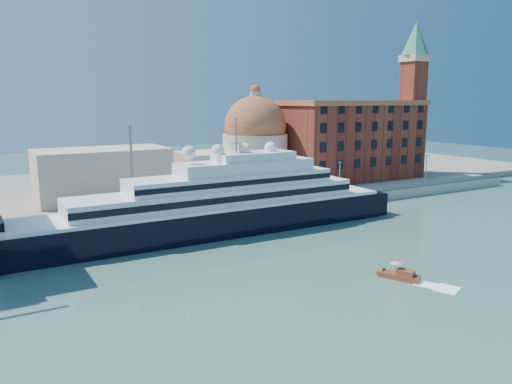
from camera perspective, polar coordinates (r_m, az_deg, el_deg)
ground at (r=81.85m, az=6.91°, el=-7.65°), size 400.00×400.00×0.00m
quay at (r=109.56m, az=-3.80°, el=-2.25°), size 180.00×10.00×2.50m
land at (r=146.84m, az=-10.91°, el=0.76°), size 260.00×72.00×2.00m
quay_fence at (r=105.24m, az=-2.73°, el=-1.73°), size 180.00×0.10×1.20m
superyacht at (r=94.78m, az=-6.63°, el=-2.34°), size 86.08×11.93×25.73m
water_taxi at (r=75.43m, az=16.14°, el=-9.07°), size 4.10×6.05×2.74m
warehouse at (r=151.44m, az=11.00°, el=5.93°), size 43.00×19.00×23.25m
campanile at (r=167.76m, az=17.51°, el=11.19°), size 8.40×8.40×47.00m
church at (r=131.85m, az=-5.94°, el=4.15°), size 66.00×18.00×25.50m
lamp_posts at (r=101.49m, az=-9.85°, el=1.54°), size 120.80×2.40×18.00m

